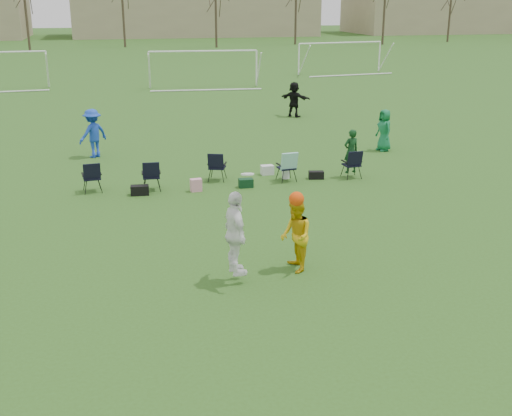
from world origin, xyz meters
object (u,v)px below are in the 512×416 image
object	(u,v)px
fielder_green_far	(384,130)
fielder_black	(294,99)
goal_mid	(203,58)
fielder_blue	(93,133)
center_contest	(266,234)
goal_right	(340,49)

from	to	relation	value
fielder_green_far	fielder_black	size ratio (longest dim) A/B	0.93
fielder_black	goal_mid	xyz separation A→B (m)	(-2.79, 12.52, 1.04)
fielder_blue	fielder_black	distance (m)	12.00
fielder_green_far	center_contest	xyz separation A→B (m)	(-7.46, -10.79, 0.16)
fielder_black	fielder_blue	bearing A→B (deg)	80.00
fielder_blue	fielder_green_far	xyz separation A→B (m)	(11.23, -1.44, -0.09)
center_contest	goal_mid	world-z (taller)	goal_mid
center_contest	fielder_blue	bearing A→B (deg)	107.13
fielder_blue	fielder_black	xyz separation A→B (m)	(9.89, 6.78, -0.03)
goal_right	fielder_blue	bearing A→B (deg)	-135.05
fielder_green_far	fielder_black	bearing A→B (deg)	178.77
fielder_green_far	center_contest	size ratio (longest dim) A/B	0.68
fielder_blue	goal_mid	size ratio (longest dim) A/B	0.25
fielder_blue	center_contest	world-z (taller)	center_contest
center_contest	goal_mid	size ratio (longest dim) A/B	0.33
fielder_blue	center_contest	xyz separation A→B (m)	(3.77, -12.23, 0.06)
fielder_blue	goal_right	xyz separation A→B (m)	(19.10, 25.30, 1.00)
fielder_blue	center_contest	bearing A→B (deg)	70.23
fielder_black	center_contest	size ratio (longest dim) A/B	0.73
fielder_black	goal_mid	size ratio (longest dim) A/B	0.24
fielder_green_far	center_contest	world-z (taller)	center_contest
fielder_blue	goal_right	world-z (taller)	goal_right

